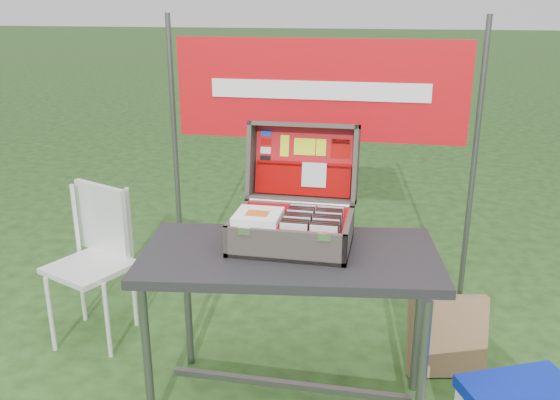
% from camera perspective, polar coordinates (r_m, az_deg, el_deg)
% --- Properties ---
extents(table, '(1.30, 0.78, 0.77)m').
position_cam_1_polar(table, '(2.65, 0.90, -12.69)').
color(table, '#2C2C2F').
rests_on(table, ground).
extents(table_top, '(1.30, 0.78, 0.04)m').
position_cam_1_polar(table_top, '(2.48, 0.94, -5.45)').
color(table_top, '#2C2C2F').
rests_on(table_top, ground).
extents(table_leg_fl, '(0.04, 0.04, 0.73)m').
position_cam_1_polar(table_leg_fl, '(2.60, -12.68, -14.31)').
color(table_leg_fl, '#59595B').
rests_on(table_leg_fl, ground).
extents(table_leg_fr, '(0.04, 0.04, 0.73)m').
position_cam_1_polar(table_leg_fr, '(2.42, 13.42, -17.10)').
color(table_leg_fr, '#59595B').
rests_on(table_leg_fr, ground).
extents(table_leg_bl, '(0.04, 0.04, 0.73)m').
position_cam_1_polar(table_leg_bl, '(3.00, -8.88, -9.38)').
color(table_leg_bl, '#59595B').
rests_on(table_leg_bl, ground).
extents(table_leg_br, '(0.04, 0.04, 0.73)m').
position_cam_1_polar(table_leg_br, '(2.84, 13.16, -11.31)').
color(table_leg_br, '#59595B').
rests_on(table_leg_br, ground).
extents(table_brace, '(1.08, 0.03, 0.03)m').
position_cam_1_polar(table_brace, '(2.79, 0.87, -17.35)').
color(table_brace, '#59595B').
rests_on(table_brace, ground).
extents(suitcase, '(0.50, 0.52, 0.47)m').
position_cam_1_polar(suitcase, '(2.50, 1.39, 1.07)').
color(suitcase, '#5E554C').
rests_on(suitcase, table).
extents(suitcase_base_bottom, '(0.50, 0.36, 0.02)m').
position_cam_1_polar(suitcase_base_bottom, '(2.53, 1.12, -4.22)').
color(suitcase_base_bottom, '#5E554C').
rests_on(suitcase_base_bottom, table_top).
extents(suitcase_base_wall_front, '(0.50, 0.02, 0.13)m').
position_cam_1_polar(suitcase_base_wall_front, '(2.35, 0.39, -4.50)').
color(suitcase_base_wall_front, '#5E554C').
rests_on(suitcase_base_wall_front, table_top).
extents(suitcase_base_wall_back, '(0.50, 0.02, 0.13)m').
position_cam_1_polar(suitcase_base_wall_back, '(2.66, 1.77, -1.71)').
color(suitcase_base_wall_back, '#5E554C').
rests_on(suitcase_base_wall_back, table_top).
extents(suitcase_base_wall_left, '(0.02, 0.36, 0.13)m').
position_cam_1_polar(suitcase_base_wall_left, '(2.55, -4.18, -2.62)').
color(suitcase_base_wall_left, '#5E554C').
rests_on(suitcase_base_wall_left, table_top).
extents(suitcase_base_wall_right, '(0.02, 0.36, 0.13)m').
position_cam_1_polar(suitcase_base_wall_right, '(2.48, 6.60, -3.40)').
color(suitcase_base_wall_right, '#5E554C').
rests_on(suitcase_base_wall_right, table_top).
extents(suitcase_liner_floor, '(0.46, 0.32, 0.01)m').
position_cam_1_polar(suitcase_liner_floor, '(2.52, 1.12, -3.95)').
color(suitcase_liner_floor, red).
rests_on(suitcase_liner_floor, suitcase_base_bottom).
extents(suitcase_latch_left, '(0.05, 0.01, 0.03)m').
position_cam_1_polar(suitcase_latch_left, '(2.35, -3.49, -3.01)').
color(suitcase_latch_left, silver).
rests_on(suitcase_latch_left, suitcase_base_wall_front).
extents(suitcase_latch_right, '(0.05, 0.01, 0.03)m').
position_cam_1_polar(suitcase_latch_right, '(2.30, 4.29, -3.58)').
color(suitcase_latch_right, silver).
rests_on(suitcase_latch_right, suitcase_base_wall_front).
extents(suitcase_hinge, '(0.45, 0.02, 0.02)m').
position_cam_1_polar(suitcase_hinge, '(2.65, 1.82, -0.28)').
color(suitcase_hinge, silver).
rests_on(suitcase_hinge, suitcase_base_wall_back).
extents(suitcase_lid_back, '(0.50, 0.09, 0.35)m').
position_cam_1_polar(suitcase_lid_back, '(2.75, 2.39, 3.73)').
color(suitcase_lid_back, '#5E554C').
rests_on(suitcase_lid_back, suitcase_base_wall_back).
extents(suitcase_lid_rim_far, '(0.50, 0.13, 0.04)m').
position_cam_1_polar(suitcase_lid_rim_far, '(2.69, 2.36, 7.24)').
color(suitcase_lid_rim_far, '#5E554C').
rests_on(suitcase_lid_rim_far, suitcase_lid_back).
extents(suitcase_lid_rim_near, '(0.50, 0.13, 0.04)m').
position_cam_1_polar(suitcase_lid_rim_near, '(2.71, 2.05, 0.11)').
color(suitcase_lid_rim_near, '#5E554C').
rests_on(suitcase_lid_rim_near, suitcase_lid_back).
extents(suitcase_lid_rim_left, '(0.02, 0.20, 0.38)m').
position_cam_1_polar(suitcase_lid_rim_left, '(2.74, -2.76, 3.91)').
color(suitcase_lid_rim_left, '#5E554C').
rests_on(suitcase_lid_rim_left, suitcase_lid_back).
extents(suitcase_lid_rim_right, '(0.02, 0.20, 0.38)m').
position_cam_1_polar(suitcase_lid_rim_right, '(2.67, 7.30, 3.37)').
color(suitcase_lid_rim_right, '#5E554C').
rests_on(suitcase_lid_rim_right, suitcase_lid_back).
extents(suitcase_lid_liner, '(0.46, 0.07, 0.31)m').
position_cam_1_polar(suitcase_lid_liner, '(2.74, 2.35, 3.72)').
color(suitcase_lid_liner, red).
rests_on(suitcase_lid_liner, suitcase_lid_back).
extents(suitcase_liner_wall_front, '(0.46, 0.01, 0.11)m').
position_cam_1_polar(suitcase_liner_wall_front, '(2.36, 0.45, -4.16)').
color(suitcase_liner_wall_front, red).
rests_on(suitcase_liner_wall_front, suitcase_base_bottom).
extents(suitcase_liner_wall_back, '(0.46, 0.01, 0.11)m').
position_cam_1_polar(suitcase_liner_wall_back, '(2.64, 1.72, -1.60)').
color(suitcase_liner_wall_back, red).
rests_on(suitcase_liner_wall_back, suitcase_base_bottom).
extents(suitcase_liner_wall_left, '(0.01, 0.32, 0.11)m').
position_cam_1_polar(suitcase_liner_wall_left, '(2.55, -3.91, -2.44)').
color(suitcase_liner_wall_left, red).
rests_on(suitcase_liner_wall_left, suitcase_base_bottom).
extents(suitcase_liner_wall_right, '(0.01, 0.32, 0.11)m').
position_cam_1_polar(suitcase_liner_wall_right, '(2.47, 6.31, -3.17)').
color(suitcase_liner_wall_right, red).
rests_on(suitcase_liner_wall_right, suitcase_base_bottom).
extents(suitcase_lid_pocket, '(0.44, 0.06, 0.15)m').
position_cam_1_polar(suitcase_lid_pocket, '(2.72, 2.21, 1.97)').
color(suitcase_lid_pocket, '#8B0100').
rests_on(suitcase_lid_pocket, suitcase_lid_liner).
extents(suitcase_pocket_edge, '(0.43, 0.02, 0.02)m').
position_cam_1_polar(suitcase_pocket_edge, '(2.71, 2.26, 3.45)').
color(suitcase_pocket_edge, '#8B0100').
rests_on(suitcase_pocket_edge, suitcase_lid_pocket).
extents(suitcase_pocket_cd, '(0.11, 0.03, 0.11)m').
position_cam_1_polar(suitcase_pocket_cd, '(2.70, 3.30, 2.43)').
color(suitcase_pocket_cd, silver).
rests_on(suitcase_pocket_cd, suitcase_lid_pocket).
extents(lid_sticker_cc_a, '(0.05, 0.01, 0.03)m').
position_cam_1_polar(lid_sticker_cc_a, '(2.76, -1.33, 6.46)').
color(lid_sticker_cc_a, '#1933B2').
rests_on(lid_sticker_cc_a, suitcase_lid_liner).
extents(lid_sticker_cc_b, '(0.05, 0.01, 0.03)m').
position_cam_1_polar(lid_sticker_cc_b, '(2.76, -1.36, 5.63)').
color(lid_sticker_cc_b, '#A80400').
rests_on(lid_sticker_cc_b, suitcase_lid_liner).
extents(lid_sticker_cc_c, '(0.05, 0.01, 0.03)m').
position_cam_1_polar(lid_sticker_cc_c, '(2.76, -1.39, 4.80)').
color(lid_sticker_cc_c, white).
rests_on(lid_sticker_cc_c, suitcase_lid_liner).
extents(lid_sticker_cc_d, '(0.05, 0.01, 0.03)m').
position_cam_1_polar(lid_sticker_cc_d, '(2.76, -1.42, 3.97)').
color(lid_sticker_cc_d, black).
rests_on(lid_sticker_cc_d, suitcase_lid_liner).
extents(lid_card_neon_tall, '(0.04, 0.02, 0.10)m').
position_cam_1_polar(lid_card_neon_tall, '(2.74, 0.45, 5.24)').
color(lid_card_neon_tall, '#DDFE17').
rests_on(lid_card_neon_tall, suitcase_lid_liner).
extents(lid_card_neon_main, '(0.10, 0.02, 0.07)m').
position_cam_1_polar(lid_card_neon_main, '(2.73, 2.39, 5.15)').
color(lid_card_neon_main, '#DDFE17').
rests_on(lid_card_neon_main, suitcase_lid_liner).
extents(lid_card_neon_small, '(0.04, 0.02, 0.07)m').
position_cam_1_polar(lid_card_neon_small, '(2.72, 3.97, 5.07)').
color(lid_card_neon_small, '#DDFE17').
rests_on(lid_card_neon_small, suitcase_lid_liner).
extents(lid_sticker_band, '(0.09, 0.02, 0.09)m').
position_cam_1_polar(lid_sticker_band, '(2.71, 5.85, 4.97)').
color(lid_sticker_band, '#A80400').
rests_on(lid_sticker_band, suitcase_lid_liner).
extents(lid_sticker_band_bar, '(0.08, 0.01, 0.02)m').
position_cam_1_polar(lid_sticker_band_bar, '(2.71, 5.88, 5.60)').
color(lid_sticker_band_bar, black).
rests_on(lid_sticker_band_bar, suitcase_lid_liner).
extents(cd_left_0, '(0.11, 0.01, 0.13)m').
position_cam_1_polar(cd_left_0, '(2.37, 1.30, -3.74)').
color(cd_left_0, silver).
rests_on(cd_left_0, suitcase_liner_floor).
extents(cd_left_1, '(0.11, 0.01, 0.13)m').
position_cam_1_polar(cd_left_1, '(2.39, 1.38, -3.56)').
color(cd_left_1, black).
rests_on(cd_left_1, suitcase_liner_floor).
extents(cd_left_2, '(0.11, 0.01, 0.13)m').
position_cam_1_polar(cd_left_2, '(2.40, 1.46, -3.39)').
color(cd_left_2, black).
rests_on(cd_left_2, suitcase_liner_floor).
extents(cd_left_3, '(0.11, 0.01, 0.13)m').
position_cam_1_polar(cd_left_3, '(2.42, 1.54, -3.22)').
color(cd_left_3, black).
rests_on(cd_left_3, suitcase_liner_floor).
extents(cd_left_4, '(0.11, 0.01, 0.13)m').
position_cam_1_polar(cd_left_4, '(2.44, 1.62, -3.05)').
color(cd_left_4, silver).
rests_on(cd_left_4, suitcase_liner_floor).
extents(cd_left_5, '(0.11, 0.01, 0.13)m').
position_cam_1_polar(cd_left_5, '(2.46, 1.70, -2.89)').
color(cd_left_5, black).
rests_on(cd_left_5, suitcase_liner_floor).
extents(cd_left_6, '(0.11, 0.01, 0.13)m').
position_cam_1_polar(cd_left_6, '(2.48, 1.77, -2.73)').
color(cd_left_6, black).
rests_on(cd_left_6, suitcase_liner_floor).
extents(cd_left_7, '(0.11, 0.01, 0.13)m').
position_cam_1_polar(cd_left_7, '(2.49, 1.85, -2.57)').
color(cd_left_7, black).
rests_on(cd_left_7, suitcase_liner_floor).
extents(cd_left_8, '(0.11, 0.01, 0.13)m').
position_cam_1_polar(cd_left_8, '(2.51, 1.92, -2.41)').
color(cd_left_8, silver).
rests_on(cd_left_8, suitcase_liner_floor).
extents(cd_left_9, '(0.11, 0.01, 0.13)m').
position_cam_1_polar(cd_left_9, '(2.53, 1.99, -2.25)').
color(cd_left_9, black).
rests_on(cd_left_9, suitcase_liner_floor).
extents(cd_left_10, '(0.11, 0.01, 0.13)m').
position_cam_1_polar(cd_left_10, '(2.55, 2.07, -2.10)').
color(cd_left_10, black).
rests_on(cd_left_10, suitcase_liner_floor).
extents(cd_left_11, '(0.11, 0.01, 0.13)m').
position_cam_1_polar(cd_left_11, '(2.57, 2.14, -1.95)').
color(cd_left_11, black).
rests_on(cd_left_11, suitcase_liner_floor).
extents(cd_left_12, '(0.11, 0.01, 0.13)m').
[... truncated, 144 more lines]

